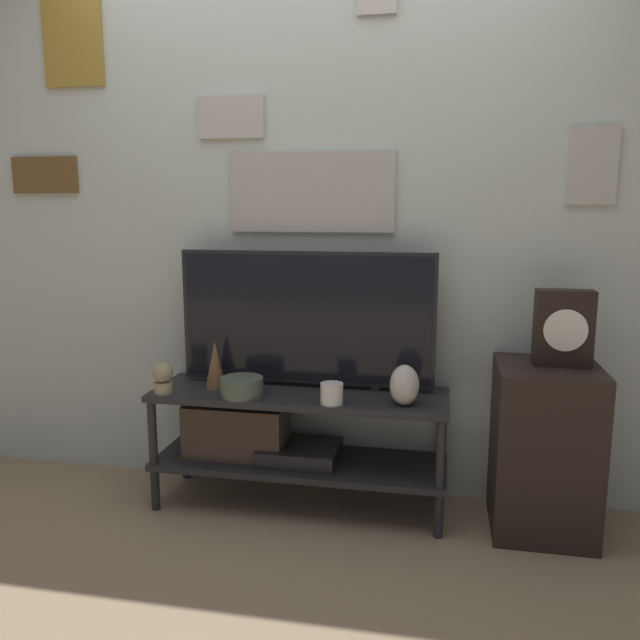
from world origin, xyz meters
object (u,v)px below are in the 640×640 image
object	(u,v)px
television	(306,318)
vase_urn_stoneware	(404,385)
vase_wide_bowl	(242,387)
decorative_bust	(163,377)
candle_jar	(332,394)
mantel_clock	(563,328)
vase_slim_bronze	(215,364)

from	to	relation	value
television	vase_urn_stoneware	size ratio (longest dim) A/B	6.81
vase_wide_bowl	decorative_bust	distance (m)	0.36
candle_jar	decorative_bust	bearing A→B (deg)	179.54
vase_wide_bowl	mantel_clock	xyz separation A→B (m)	(1.36, 0.12, 0.29)
vase_slim_bronze	candle_jar	world-z (taller)	vase_slim_bronze
vase_slim_bronze	vase_wide_bowl	size ratio (longest dim) A/B	1.15
vase_urn_stoneware	decorative_bust	xyz separation A→B (m)	(-1.08, -0.04, -0.01)
television	decorative_bust	world-z (taller)	television
vase_wide_bowl	vase_slim_bronze	bearing A→B (deg)	146.64
television	decorative_bust	size ratio (longest dim) A/B	8.17
television	mantel_clock	bearing A→B (deg)	-4.44
decorative_bust	vase_slim_bronze	bearing A→B (deg)	34.56
vase_wide_bowl	vase_urn_stoneware	world-z (taller)	vase_urn_stoneware
vase_wide_bowl	vase_urn_stoneware	distance (m)	0.72
vase_slim_bronze	decorative_bust	size ratio (longest dim) A/B	1.53
television	vase_slim_bronze	world-z (taller)	television
vase_slim_bronze	mantel_clock	xyz separation A→B (m)	(1.52, 0.01, 0.23)
vase_urn_stoneware	decorative_bust	world-z (taller)	vase_urn_stoneware
television	candle_jar	size ratio (longest dim) A/B	12.18
vase_urn_stoneware	mantel_clock	distance (m)	0.70
vase_urn_stoneware	mantel_clock	xyz separation A→B (m)	(0.64, 0.11, 0.25)
vase_urn_stoneware	decorative_bust	distance (m)	1.08
decorative_bust	vase_urn_stoneware	bearing A→B (deg)	2.09
television	mantel_clock	xyz separation A→B (m)	(1.11, -0.09, 0.01)
vase_wide_bowl	candle_jar	xyz separation A→B (m)	(0.41, -0.04, 0.00)
vase_slim_bronze	television	bearing A→B (deg)	13.43
vase_slim_bronze	decorative_bust	bearing A→B (deg)	-145.44
vase_slim_bronze	vase_wide_bowl	xyz separation A→B (m)	(0.16, -0.11, -0.07)
television	candle_jar	distance (m)	0.40
television	vase_slim_bronze	distance (m)	0.47
vase_urn_stoneware	mantel_clock	world-z (taller)	mantel_clock
decorative_bust	mantel_clock	xyz separation A→B (m)	(1.72, 0.15, 0.26)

